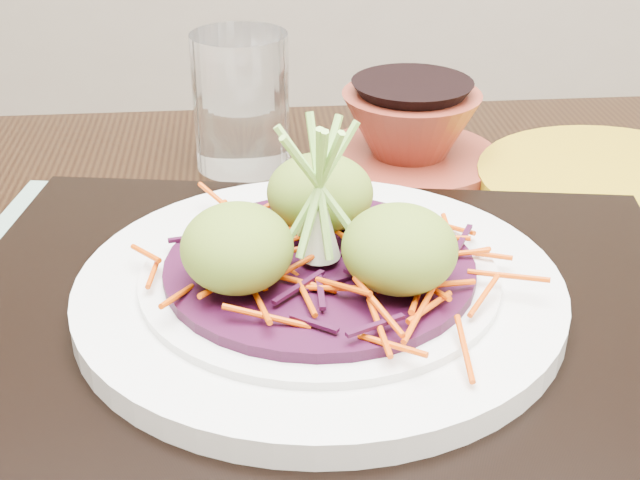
{
  "coord_description": "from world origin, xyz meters",
  "views": [
    {
      "loc": [
        -0.01,
        -0.44,
        1.01
      ],
      "look_at": [
        -0.01,
        0.01,
        0.77
      ],
      "focal_mm": 50.0,
      "sensor_mm": 36.0,
      "label": 1
    }
  ],
  "objects_px": {
    "dining_table": "(335,445)",
    "serving_tray": "(320,316)",
    "white_plate": "(320,289)",
    "yellow_plate": "(615,182)",
    "water_glass": "(241,101)",
    "terracotta_bowl_set": "(410,134)"
  },
  "relations": [
    {
      "from": "white_plate",
      "to": "terracotta_bowl_set",
      "type": "xyz_separation_m",
      "value": [
        0.07,
        0.25,
        -0.0
      ]
    },
    {
      "from": "serving_tray",
      "to": "white_plate",
      "type": "height_order",
      "value": "white_plate"
    },
    {
      "from": "white_plate",
      "to": "yellow_plate",
      "type": "height_order",
      "value": "white_plate"
    },
    {
      "from": "dining_table",
      "to": "yellow_plate",
      "type": "relative_size",
      "value": 5.65
    },
    {
      "from": "water_glass",
      "to": "terracotta_bowl_set",
      "type": "xyz_separation_m",
      "value": [
        0.14,
        -0.0,
        -0.03
      ]
    },
    {
      "from": "white_plate",
      "to": "water_glass",
      "type": "distance_m",
      "value": 0.26
    },
    {
      "from": "serving_tray",
      "to": "yellow_plate",
      "type": "distance_m",
      "value": 0.31
    },
    {
      "from": "serving_tray",
      "to": "terracotta_bowl_set",
      "type": "distance_m",
      "value": 0.26
    },
    {
      "from": "white_plate",
      "to": "yellow_plate",
      "type": "relative_size",
      "value": 1.29
    },
    {
      "from": "white_plate",
      "to": "yellow_plate",
      "type": "xyz_separation_m",
      "value": [
        0.23,
        0.21,
        -0.03
      ]
    },
    {
      "from": "white_plate",
      "to": "terracotta_bowl_set",
      "type": "relative_size",
      "value": 1.68
    },
    {
      "from": "terracotta_bowl_set",
      "to": "yellow_plate",
      "type": "distance_m",
      "value": 0.17
    },
    {
      "from": "terracotta_bowl_set",
      "to": "dining_table",
      "type": "bearing_deg",
      "value": -104.32
    },
    {
      "from": "serving_tray",
      "to": "white_plate",
      "type": "xyz_separation_m",
      "value": [
        0.0,
        0.0,
        0.02
      ]
    },
    {
      "from": "water_glass",
      "to": "terracotta_bowl_set",
      "type": "distance_m",
      "value": 0.14
    },
    {
      "from": "dining_table",
      "to": "serving_tray",
      "type": "distance_m",
      "value": 0.11
    },
    {
      "from": "serving_tray",
      "to": "terracotta_bowl_set",
      "type": "height_order",
      "value": "terracotta_bowl_set"
    },
    {
      "from": "yellow_plate",
      "to": "terracotta_bowl_set",
      "type": "bearing_deg",
      "value": 164.17
    },
    {
      "from": "terracotta_bowl_set",
      "to": "yellow_plate",
      "type": "height_order",
      "value": "terracotta_bowl_set"
    },
    {
      "from": "dining_table",
      "to": "terracotta_bowl_set",
      "type": "distance_m",
      "value": 0.27
    },
    {
      "from": "serving_tray",
      "to": "terracotta_bowl_set",
      "type": "relative_size",
      "value": 2.58
    },
    {
      "from": "serving_tray",
      "to": "dining_table",
      "type": "bearing_deg",
      "value": 56.35
    }
  ]
}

